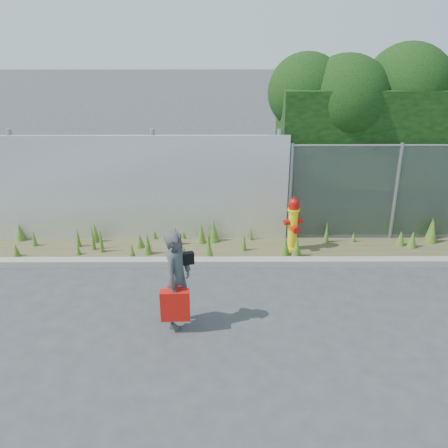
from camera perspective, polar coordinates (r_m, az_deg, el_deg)
ground at (r=7.87m, az=2.27°, el=-10.68°), size 80.00×80.00×0.00m
curb at (r=9.40m, az=1.82°, el=-4.36°), size 16.00×0.22×0.12m
weed_strip at (r=9.98m, az=2.79°, el=-2.13°), size 16.00×1.26×0.54m
corrugated_fence at (r=10.52m, az=-16.34°, el=3.85°), size 8.50×0.21×2.30m
chainlink_fence at (r=11.12m, az=24.16°, el=3.35°), size 6.50×0.07×2.05m
hedge at (r=11.75m, az=22.94°, el=10.15°), size 7.57×2.06×3.88m
fire_hydrant at (r=9.88m, az=7.88°, el=-0.10°), size 0.38×0.34×1.12m
woman at (r=7.39m, az=-5.32°, el=-6.31°), size 0.55×0.65×1.52m
red_tote_bag at (r=7.37m, az=-5.61°, el=-9.21°), size 0.42×0.16×0.56m
black_shoulder_bag at (r=7.34m, az=-4.40°, el=-3.94°), size 0.24×0.10×0.18m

